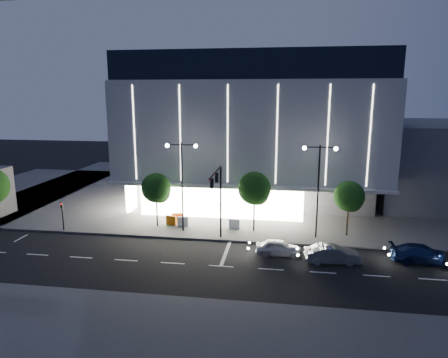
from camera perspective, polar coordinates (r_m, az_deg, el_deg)
ground at (r=34.47m, az=-3.40°, el=-11.11°), size 160.00×160.00×0.00m
sidewalk_museum at (r=56.65m, az=6.55°, el=-1.82°), size 70.00×40.00×0.15m
sidewalk_near at (r=23.33m, az=3.15°, el=-23.17°), size 70.00×10.00×0.15m
museum at (r=53.61m, az=4.55°, el=7.41°), size 30.00×25.80×18.00m
annex_building at (r=58.94m, az=27.55°, el=2.31°), size 16.00×20.00×10.00m
traffic_mast at (r=35.83m, az=-0.84°, el=-1.71°), size 0.33×5.89×7.07m
street_lamp_west at (r=38.99m, az=-6.03°, el=0.74°), size 3.16×0.36×9.00m
street_lamp_east at (r=37.93m, az=13.36°, el=0.17°), size 3.16×0.36×9.00m
ped_signal_far at (r=43.18m, az=-22.09°, el=-4.54°), size 0.22×0.24×3.00m
tree_left at (r=41.17m, az=-9.63°, el=-1.50°), size 3.02×3.02×5.72m
tree_mid at (r=39.21m, az=4.40°, el=-1.59°), size 3.25×3.25×6.15m
tree_right at (r=39.75m, az=17.45°, el=-2.59°), size 2.91×2.91×5.51m
car_lead at (r=34.93m, az=7.82°, el=-9.70°), size 3.95×1.64×1.34m
car_second at (r=34.30m, az=15.22°, el=-10.33°), size 4.58×2.02×1.46m
car_third at (r=36.94m, az=26.52°, el=-9.56°), size 5.08×2.09×1.47m
barrier_a at (r=42.94m, az=-6.74°, el=-5.53°), size 1.13×0.54×1.00m
barrier_b at (r=41.70m, az=-5.90°, el=-6.05°), size 1.13×0.46×1.00m
barrier_c at (r=42.19m, az=-7.55°, el=-5.87°), size 1.13×0.44×1.00m
barrier_d at (r=40.75m, az=1.49°, el=-6.42°), size 1.10×0.27×1.00m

